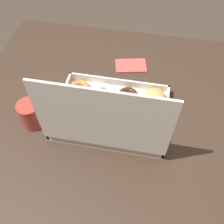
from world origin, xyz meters
name	(u,v)px	position (x,y,z in m)	size (l,w,h in m)	color
ground_plane	(109,185)	(0.00, 0.00, 0.00)	(8.00, 8.00, 0.00)	#42382D
dining_table	(108,125)	(0.00, 0.00, 0.68)	(1.08, 1.00, 0.78)	#38281E
donut_box	(112,115)	(-0.03, 0.05, 0.83)	(0.41, 0.31, 0.32)	white
coffee_mug	(31,114)	(0.25, 0.11, 0.83)	(0.08, 0.08, 0.11)	#A3382D
paper_napkin	(131,66)	(-0.06, -0.26, 0.78)	(0.15, 0.11, 0.01)	#CC4C47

